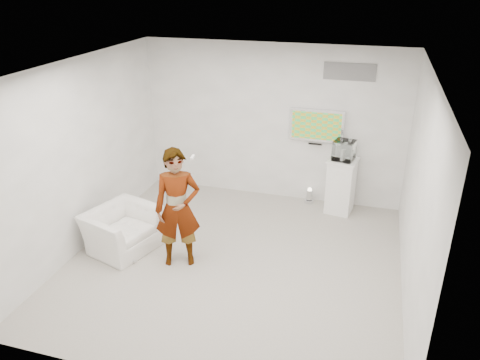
{
  "coord_description": "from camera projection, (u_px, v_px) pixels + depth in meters",
  "views": [
    {
      "loc": [
        1.81,
        -5.88,
        4.16
      ],
      "look_at": [
        -0.08,
        0.6,
        1.12
      ],
      "focal_mm": 35.0,
      "sensor_mm": 36.0,
      "label": 1
    }
  ],
  "objects": [
    {
      "name": "room",
      "position": [
        234.0,
        173.0,
        6.71
      ],
      "size": [
        5.01,
        5.01,
        3.0
      ],
      "color": "#B0ABA1",
      "rests_on": "ground"
    },
    {
      "name": "console",
      "position": [
        344.0,
        154.0,
        8.38
      ],
      "size": [
        0.09,
        0.16,
        0.21
      ],
      "primitive_type": "cube",
      "rotation": [
        0.0,
        0.0,
        -0.3
      ],
      "color": "white",
      "rests_on": "pedestal"
    },
    {
      "name": "vitrine",
      "position": [
        344.0,
        150.0,
        8.35
      ],
      "size": [
        0.42,
        0.42,
        0.35
      ],
      "primitive_type": "cube",
      "rotation": [
        0.0,
        0.0,
        -0.22
      ],
      "color": "white",
      "rests_on": "pedestal"
    },
    {
      "name": "tv",
      "position": [
        317.0,
        125.0,
        8.61
      ],
      "size": [
        1.0,
        0.08,
        0.6
      ],
      "primitive_type": "cube",
      "color": "silver",
      "rests_on": "room"
    },
    {
      "name": "wii_remote",
      "position": [
        192.0,
        157.0,
        6.79
      ],
      "size": [
        0.06,
        0.15,
        0.04
      ],
      "primitive_type": "cube",
      "rotation": [
        0.0,
        0.0,
        0.14
      ],
      "color": "white",
      "rests_on": "person"
    },
    {
      "name": "armchair",
      "position": [
        122.0,
        230.0,
        7.53
      ],
      "size": [
        1.2,
        1.28,
        0.69
      ],
      "primitive_type": "imported",
      "rotation": [
        0.0,
        0.0,
        1.26
      ],
      "color": "white",
      "rests_on": "room"
    },
    {
      "name": "logo_decal",
      "position": [
        350.0,
        72.0,
        8.11
      ],
      "size": [
        0.9,
        0.02,
        0.3
      ],
      "primitive_type": "cube",
      "color": "slate",
      "rests_on": "room"
    },
    {
      "name": "person",
      "position": [
        178.0,
        208.0,
        6.94
      ],
      "size": [
        0.8,
        0.66,
        1.86
      ],
      "primitive_type": "imported",
      "rotation": [
        0.0,
        0.0,
        0.38
      ],
      "color": "white",
      "rests_on": "room"
    },
    {
      "name": "floor_uplight",
      "position": [
        309.0,
        196.0,
        9.11
      ],
      "size": [
        0.2,
        0.2,
        0.3
      ],
      "primitive_type": "cylinder",
      "rotation": [
        0.0,
        0.0,
        -0.04
      ],
      "color": "silver",
      "rests_on": "room"
    },
    {
      "name": "pedestal",
      "position": [
        341.0,
        186.0,
        8.64
      ],
      "size": [
        0.58,
        0.58,
        1.05
      ],
      "primitive_type": "cube",
      "rotation": [
        0.0,
        0.0,
        -0.16
      ],
      "color": "white",
      "rests_on": "room"
    }
  ]
}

